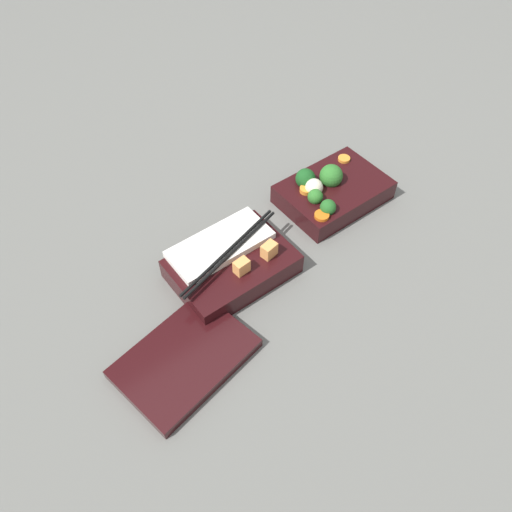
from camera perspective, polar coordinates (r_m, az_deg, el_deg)
The scene contains 4 objects.
ground_plane at distance 0.87m, azimuth 4.70°, elevation 2.32°, with size 3.00×3.00×0.00m, color slate.
bento_tray_vegetable at distance 0.92m, azimuth 8.57°, elevation 7.39°, with size 0.19×0.13×0.07m.
bento_tray_rice at distance 0.80m, azimuth -3.02°, elevation -0.70°, with size 0.21×0.13×0.06m.
bento_lid at distance 0.73m, azimuth -8.12°, elevation -11.50°, with size 0.19×0.13×0.02m, color black.
Camera 1 is at (0.41, 0.42, 0.64)m, focal length 35.00 mm.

